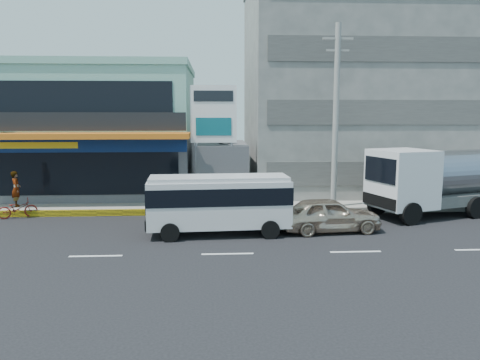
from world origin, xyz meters
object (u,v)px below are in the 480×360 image
concrete_building (365,89)px  billboard (214,121)px  motorcycle_rider (17,203)px  tanker_truck (444,179)px  satellite_dish (222,143)px  utility_pole_near (336,117)px  sedan (329,215)px  minibus (219,200)px  shop_building (100,134)px

concrete_building → billboard: size_ratio=2.32×
motorcycle_rider → tanker_truck: bearing=-1.1°
satellite_dish → motorcycle_rider: bearing=-158.4°
satellite_dish → motorcycle_rider: 11.75m
utility_pole_near → tanker_truck: (5.63, -1.02, -3.25)m
sedan → motorcycle_rider: 15.76m
utility_pole_near → satellite_dish: bearing=149.0°
tanker_truck → concrete_building: bearing=100.7°
concrete_building → tanker_truck: (1.63, -8.62, -5.10)m
motorcycle_rider → utility_pole_near: bearing=2.1°
utility_pole_near → minibus: (-6.29, -4.45, -3.58)m
billboard → tanker_truck: bearing=-13.1°
satellite_dish → motorcycle_rider: size_ratio=0.62×
shop_building → satellite_dish: 8.54m
satellite_dish → billboard: (-0.50, -1.80, 1.35)m
satellite_dish → sedan: 9.55m
tanker_truck → sedan: bearing=-155.1°
concrete_building → billboard: bearing=-151.1°
utility_pole_near → sedan: bearing=-106.8°
satellite_dish → tanker_truck: satellite_dish is taller
concrete_building → motorcycle_rider: size_ratio=6.57×
satellite_dish → billboard: bearing=-105.5°
tanker_truck → motorcycle_rider: tanker_truck is taller
shop_building → satellite_dish: bearing=-20.2°
satellite_dish → minibus: (-0.29, -8.05, -2.01)m
shop_building → motorcycle_rider: shop_building is taller
minibus → satellite_dish: bearing=88.0°
minibus → sedan: size_ratio=1.38×
shop_building → concrete_building: bearing=3.4°
shop_building → concrete_building: 18.28m
shop_building → satellite_dish: (8.00, -2.95, -0.42)m
satellite_dish → billboard: billboard is taller
shop_building → tanker_truck: size_ratio=1.33×
concrete_building → minibus: size_ratio=2.51×
sedan → shop_building: bearing=44.4°
tanker_truck → motorcycle_rider: (-22.25, 0.42, -1.09)m
satellite_dish → utility_pole_near: size_ratio=0.15×
sedan → tanker_truck: size_ratio=0.50×
shop_building → utility_pole_near: 15.50m
billboard → utility_pole_near: size_ratio=0.69×
satellite_dish → sedan: bearing=-58.9°
minibus → motorcycle_rider: bearing=159.6°
concrete_building → billboard: 12.17m
shop_building → billboard: size_ratio=1.80×
concrete_building → motorcycle_rider: 23.04m
sedan → tanker_truck: 7.69m
billboard → motorcycle_rider: billboard is taller
satellite_dish → tanker_truck: size_ratio=0.16×
shop_building → utility_pole_near: (14.00, -6.55, 1.15)m
concrete_building → utility_pole_near: concrete_building is taller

